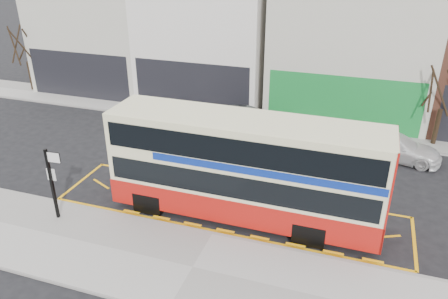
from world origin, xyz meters
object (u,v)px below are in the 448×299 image
(car_silver, at_px, (161,116))
(street_tree_left, at_px, (23,35))
(double_decker_bus, at_px, (245,168))
(car_grey, at_px, (247,122))
(bus_stop_post, at_px, (52,178))
(street_tree_right, at_px, (448,76))
(car_white, at_px, (395,147))

(car_silver, bearing_deg, street_tree_left, 68.46)
(street_tree_left, bearing_deg, car_silver, -14.92)
(double_decker_bus, bearing_deg, street_tree_left, 151.61)
(car_grey, bearing_deg, bus_stop_post, 153.50)
(double_decker_bus, distance_m, bus_stop_post, 7.14)
(car_silver, height_order, street_tree_right, street_tree_right)
(bus_stop_post, distance_m, car_grey, 11.36)
(bus_stop_post, relative_size, car_grey, 0.68)
(car_grey, distance_m, street_tree_right, 10.31)
(car_white, bearing_deg, car_silver, 100.53)
(car_silver, height_order, street_tree_left, street_tree_left)
(bus_stop_post, bearing_deg, car_grey, 61.63)
(street_tree_left, bearing_deg, bus_stop_post, -46.80)
(car_grey, relative_size, car_white, 1.00)
(bus_stop_post, xyz_separation_m, street_tree_right, (14.28, 11.91, 1.86))
(car_silver, bearing_deg, bus_stop_post, 175.48)
(double_decker_bus, relative_size, car_silver, 2.53)
(street_tree_left, height_order, street_tree_right, street_tree_left)
(double_decker_bus, relative_size, car_white, 2.38)
(double_decker_bus, distance_m, street_tree_left, 21.26)
(street_tree_left, distance_m, street_tree_right, 26.22)
(street_tree_right, bearing_deg, car_grey, -170.79)
(car_grey, xyz_separation_m, car_white, (7.74, -0.60, -0.08))
(double_decker_bus, relative_size, street_tree_left, 1.77)
(street_tree_left, bearing_deg, double_decker_bus, -28.62)
(double_decker_bus, bearing_deg, car_silver, 135.05)
(bus_stop_post, distance_m, street_tree_right, 18.69)
(double_decker_bus, relative_size, car_grey, 2.39)
(double_decker_bus, bearing_deg, car_grey, 105.39)
(bus_stop_post, bearing_deg, street_tree_left, 128.63)
(street_tree_right, bearing_deg, bus_stop_post, -140.17)
(street_tree_right, bearing_deg, double_decker_bus, -129.14)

